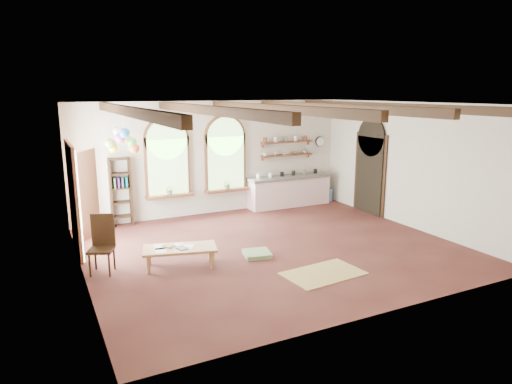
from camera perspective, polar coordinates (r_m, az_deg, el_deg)
floor at (r=10.37m, az=2.09°, el=-7.01°), size 8.00×8.00×0.00m
ceiling_beams at (r=9.78m, az=2.24°, el=10.37°), size 6.20×6.80×0.18m
window_left at (r=12.59m, az=-11.00°, el=3.91°), size 1.30×0.28×2.20m
window_right at (r=13.13m, az=-3.82°, el=4.46°), size 1.30×0.28×2.20m
left_doorway at (r=10.67m, az=-21.80°, el=-0.92°), size 0.10×1.90×2.50m
right_doorway at (r=13.48m, az=13.98°, el=2.03°), size 0.10×1.30×2.40m
kitchen_counter at (r=14.02m, az=4.18°, el=0.17°), size 2.68×0.62×0.94m
wall_shelf_lower at (r=13.98m, az=3.87°, el=4.61°), size 1.70×0.24×0.04m
wall_shelf_upper at (r=13.93m, az=3.90°, el=6.24°), size 1.70×0.24×0.04m
wall_clock at (r=14.66m, az=8.01°, el=6.27°), size 0.32×0.04×0.32m
bookshelf at (r=12.34m, az=-16.55°, el=-0.01°), size 0.53×0.32×1.80m
coffee_table at (r=9.31m, az=-9.49°, el=-7.12°), size 1.56×1.01×0.41m
side_chair at (r=9.41m, az=-18.67°, el=-7.63°), size 0.60×0.60×1.14m
floor_mat at (r=9.07m, az=8.42°, el=-10.03°), size 1.60×1.07×0.02m
floor_cushion at (r=9.87m, az=0.14°, el=-7.74°), size 0.65×0.65×0.10m
water_jug_a at (r=14.84m, az=9.00°, el=-0.22°), size 0.28×0.28×0.54m
water_jug_b at (r=14.64m, az=7.86°, el=-0.37°), size 0.27×0.27×0.53m
balloon_cluster at (r=11.12m, az=-16.22°, el=6.15°), size 0.75×0.86×1.15m
table_book at (r=9.32m, az=-11.23°, el=-6.79°), size 0.29×0.31×0.02m
tablet at (r=9.24m, az=-9.26°, el=-6.90°), size 0.26×0.31×0.01m
potted_plant_left at (r=12.62m, az=-10.73°, el=0.34°), size 0.27×0.23×0.30m
potted_plant_right at (r=13.17m, az=-3.60°, el=1.03°), size 0.27×0.23×0.30m
shelf_cup_a at (r=13.61m, az=1.13°, el=4.72°), size 0.12×0.10×0.10m
shelf_cup_b at (r=13.78m, az=2.43°, el=4.79°), size 0.10×0.10×0.09m
shelf_bowl_a at (r=13.95m, az=3.70°, el=4.79°), size 0.22×0.22×0.05m
shelf_bowl_b at (r=14.13m, az=4.93°, el=4.88°), size 0.20×0.20×0.06m
shelf_vase at (r=14.30m, az=6.14°, el=5.21°), size 0.18×0.18×0.19m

